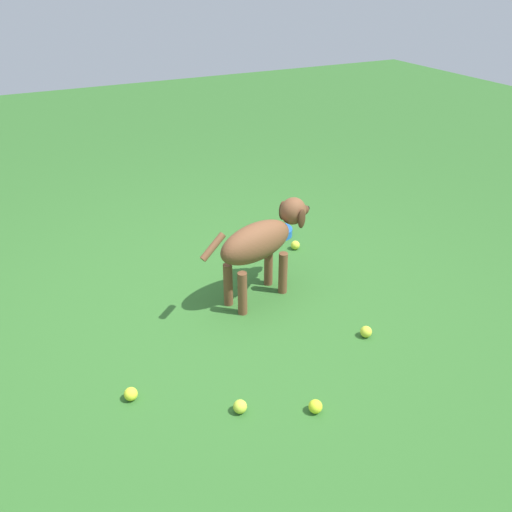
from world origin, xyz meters
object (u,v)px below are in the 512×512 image
Objects in this scene: water_bowl at (278,232)px; dog at (262,241)px; tennis_ball_4 at (315,406)px; tennis_ball_2 at (131,394)px; tennis_ball_3 at (240,407)px; tennis_ball_1 at (295,245)px; tennis_ball_0 at (366,332)px.

dog is at bearing -125.43° from water_bowl.
tennis_ball_2 is at bearing 148.48° from tennis_ball_4.
tennis_ball_4 is at bearing -31.52° from tennis_ball_2.
tennis_ball_1 is at bearing 50.85° from tennis_ball_3.
tennis_ball_0 is at bearing 12.83° from tennis_ball_3.
water_bowl is (-0.01, 0.25, -0.00)m from tennis_ball_1.
tennis_ball_0 and tennis_ball_2 have the same top height.
tennis_ball_3 is (0.44, -0.31, 0.00)m from tennis_ball_2.
tennis_ball_3 is 1.84m from water_bowl.
tennis_ball_3 is at bearing -139.37° from dog.
tennis_ball_2 is at bearing 144.97° from tennis_ball_3.
tennis_ball_3 is at bearing -35.03° from tennis_ball_2.
tennis_ball_2 is (-1.32, 0.11, 0.00)m from tennis_ball_0.
tennis_ball_2 is (-0.98, -0.53, -0.36)m from dog.
dog reaches higher than tennis_ball_2.
tennis_ball_0 is at bearing -98.39° from tennis_ball_1.
tennis_ball_1 is 1.00× the size of tennis_ball_3.
dog is 12.77× the size of tennis_ball_0.
tennis_ball_0 and tennis_ball_1 have the same top height.
dog is at bearing -138.95° from tennis_ball_1.
tennis_ball_4 is (0.76, -0.46, 0.00)m from tennis_ball_2.
dog is 1.08m from tennis_ball_4.
water_bowl is at bearing 37.95° from dog.
tennis_ball_2 and tennis_ball_3 have the same top height.
tennis_ball_0 is 0.90m from tennis_ball_3.
tennis_ball_0 is at bearing -4.72° from tennis_ball_2.
tennis_ball_2 and tennis_ball_4 have the same top height.
tennis_ball_1 is 0.30× the size of water_bowl.
tennis_ball_2 is 1.00× the size of tennis_ball_4.
tennis_ball_1 and tennis_ball_4 have the same top height.
tennis_ball_3 is at bearing -123.97° from water_bowl.
tennis_ball_2 reaches higher than water_bowl.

